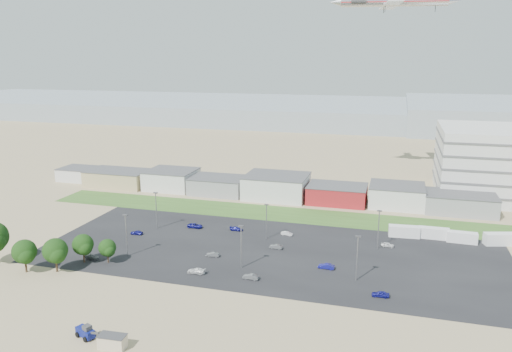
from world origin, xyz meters
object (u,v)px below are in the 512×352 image
(airliner, at_px, (394,1))
(parked_car_10, at_px, (92,257))
(parked_car_1, at_px, (326,266))
(parked_car_9, at_px, (195,226))
(parked_car_5, at_px, (137,232))
(box_trailer_a, at_px, (404,231))
(parked_car_3, at_px, (196,271))
(parked_car_8, at_px, (387,245))
(parked_car_11, at_px, (287,233))
(parked_car_6, at_px, (236,229))
(telehandler, at_px, (85,331))
(parked_car_2, at_px, (380,294))
(parked_car_13, at_px, (251,277))
(parked_car_4, at_px, (213,254))
(portable_shed, at_px, (112,342))

(airliner, distance_m, parked_car_10, 141.62)
(airliner, xyz_separation_m, parked_car_1, (-9.78, -93.09, -69.36))
(parked_car_9, bearing_deg, parked_car_1, -114.83)
(parked_car_1, relative_size, parked_car_5, 1.11)
(box_trailer_a, bearing_deg, parked_car_5, -169.80)
(parked_car_1, xyz_separation_m, parked_car_10, (-57.52, -10.38, -0.06))
(box_trailer_a, bearing_deg, airliner, 92.67)
(parked_car_3, xyz_separation_m, parked_car_9, (-12.85, 29.86, 0.01))
(parked_car_1, bearing_deg, parked_car_8, 147.41)
(parked_car_11, bearing_deg, parked_car_6, 98.32)
(telehandler, relative_size, airliner, 0.13)
(parked_car_3, xyz_separation_m, parked_car_6, (-0.27, 30.91, -0.07))
(parked_car_6, height_order, parked_car_10, parked_car_10)
(parked_car_11, bearing_deg, parked_car_5, 112.71)
(parked_car_6, bearing_deg, parked_car_11, -88.59)
(parked_car_1, bearing_deg, parked_car_2, 52.96)
(parked_car_3, relative_size, parked_car_13, 1.16)
(parked_car_5, bearing_deg, parked_car_4, 68.63)
(parked_car_6, xyz_separation_m, parked_car_10, (-28.29, -30.25, 0.02))
(parked_car_1, bearing_deg, parked_car_11, -141.23)
(airliner, distance_m, parked_car_6, 108.20)
(parked_car_3, distance_m, parked_car_5, 33.30)
(box_trailer_a, xyz_separation_m, parked_car_2, (-4.82, -39.30, -0.96))
(parked_car_1, bearing_deg, airliner, 177.58)
(parked_car_5, distance_m, parked_car_9, 17.09)
(parked_car_6, distance_m, parked_car_8, 42.95)
(portable_shed, height_order, parked_car_10, portable_shed)
(parked_car_5, bearing_deg, airliner, 139.85)
(portable_shed, relative_size, box_trailer_a, 0.58)
(parked_car_9, xyz_separation_m, parked_car_13, (26.08, -29.39, -0.02))
(airliner, relative_size, parked_car_6, 12.49)
(parked_car_4, bearing_deg, parked_car_11, 137.56)
(telehandler, height_order, parked_car_4, telehandler)
(box_trailer_a, height_order, parked_car_6, box_trailer_a)
(parked_car_3, xyz_separation_m, parked_car_13, (13.22, 0.47, -0.01))
(box_trailer_a, distance_m, parked_car_11, 33.06)
(parked_car_13, bearing_deg, parked_car_6, -153.16)
(airliner, bearing_deg, parked_car_1, -104.28)
(parked_car_2, relative_size, parked_car_3, 0.85)
(parked_car_5, height_order, parked_car_8, parked_car_5)
(parked_car_2, height_order, parked_car_5, parked_car_2)
(parked_car_2, distance_m, parked_car_10, 70.63)
(box_trailer_a, height_order, parked_car_11, box_trailer_a)
(parked_car_8, bearing_deg, telehandler, 143.07)
(box_trailer_a, height_order, parked_car_4, box_trailer_a)
(parked_car_4, xyz_separation_m, parked_car_5, (-26.81, 9.26, 0.04))
(parked_car_4, bearing_deg, box_trailer_a, 114.61)
(parked_car_1, height_order, parked_car_2, parked_car_1)
(telehandler, bearing_deg, parked_car_8, 72.60)
(airliner, relative_size, parked_car_2, 13.11)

